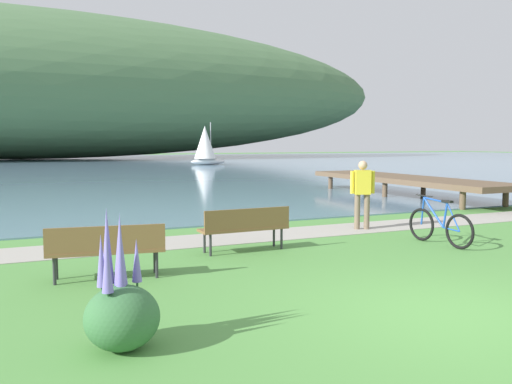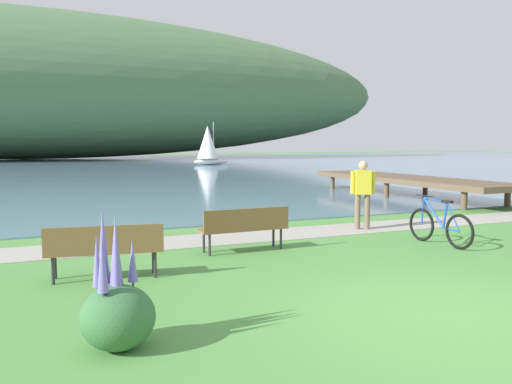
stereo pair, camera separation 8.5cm
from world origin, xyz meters
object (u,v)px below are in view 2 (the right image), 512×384
park_bench_further_along (105,247)px  park_bench_near_camera (245,226)px  sailboat_mid_bay (208,145)px  person_at_shoreline (363,190)px  bicycle_leaning_near_bench (440,226)px

park_bench_further_along → park_bench_near_camera: bearing=21.4°
park_bench_near_camera → sailboat_mid_bay: (11.87, 38.48, 1.44)m
person_at_shoreline → park_bench_further_along: bearing=-159.7°
park_bench_further_along → sailboat_mid_bay: 42.24m
park_bench_near_camera → person_at_shoreline: bearing=19.4°
bicycle_leaning_near_bench → sailboat_mid_bay: bearing=78.8°
park_bench_near_camera → bicycle_leaning_near_bench: bicycle_leaning_near_bench is taller
park_bench_near_camera → person_at_shoreline: person_at_shoreline is taller
park_bench_near_camera → sailboat_mid_bay: size_ratio=0.44×
park_bench_near_camera → bicycle_leaning_near_bench: 4.16m
person_at_shoreline → sailboat_mid_bay: size_ratio=0.42×
sailboat_mid_bay → person_at_shoreline: bearing=-102.4°
park_bench_near_camera → park_bench_further_along: (-2.81, -1.10, 0.00)m
bicycle_leaning_near_bench → sailboat_mid_bay: size_ratio=0.43×
park_bench_near_camera → person_at_shoreline: (3.68, 1.30, 0.46)m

